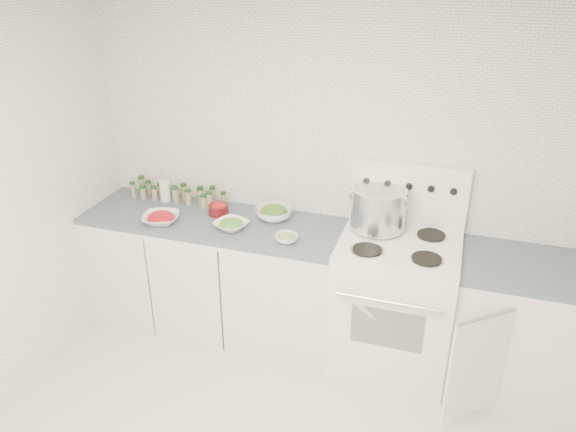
% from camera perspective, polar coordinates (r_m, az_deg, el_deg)
% --- Properties ---
extents(room_walls, '(3.54, 3.04, 2.52)m').
position_cam_1_polar(room_walls, '(2.40, -2.55, -0.86)').
color(room_walls, white).
rests_on(room_walls, ground).
extents(counter_left, '(1.85, 0.62, 0.90)m').
position_cam_1_polar(counter_left, '(4.18, -7.32, -5.85)').
color(counter_left, white).
rests_on(counter_left, ground).
extents(stove, '(0.76, 0.70, 1.36)m').
position_cam_1_polar(stove, '(3.85, 10.76, -8.35)').
color(stove, white).
rests_on(stove, ground).
extents(counter_right, '(0.89, 0.88, 0.90)m').
position_cam_1_polar(counter_right, '(3.91, 22.89, -10.49)').
color(counter_right, white).
rests_on(counter_right, ground).
extents(stock_pot, '(0.38, 0.36, 0.27)m').
position_cam_1_polar(stock_pot, '(3.70, 9.18, 0.95)').
color(stock_pot, silver).
rests_on(stock_pot, stove).
extents(bowl_tomato, '(0.31, 0.31, 0.08)m').
position_cam_1_polar(bowl_tomato, '(3.96, -12.78, -0.20)').
color(bowl_tomato, white).
rests_on(bowl_tomato, counter_left).
extents(bowl_snowpea, '(0.27, 0.27, 0.07)m').
position_cam_1_polar(bowl_snowpea, '(3.80, -5.80, -0.89)').
color(bowl_snowpea, white).
rests_on(bowl_snowpea, counter_left).
extents(bowl_broccoli, '(0.31, 0.31, 0.10)m').
position_cam_1_polar(bowl_broccoli, '(3.91, -1.46, 0.35)').
color(bowl_broccoli, white).
rests_on(bowl_broccoli, counter_left).
extents(bowl_zucchini, '(0.18, 0.18, 0.06)m').
position_cam_1_polar(bowl_zucchini, '(3.62, -0.17, -2.22)').
color(bowl_zucchini, white).
rests_on(bowl_zucchini, counter_left).
extents(bowl_pepper, '(0.14, 0.14, 0.09)m').
position_cam_1_polar(bowl_pepper, '(4.01, -7.09, 0.74)').
color(bowl_pepper, '#540E12').
rests_on(bowl_pepper, counter_left).
extents(salt_canister, '(0.08, 0.08, 0.15)m').
position_cam_1_polar(salt_canister, '(4.29, -12.37, 2.52)').
color(salt_canister, white).
rests_on(salt_canister, counter_left).
extents(tin_can, '(0.07, 0.07, 0.10)m').
position_cam_1_polar(tin_can, '(4.16, -8.64, 1.66)').
color(tin_can, '#B1A696').
rests_on(tin_can, counter_left).
extents(spice_cluster, '(0.75, 0.16, 0.14)m').
position_cam_1_polar(spice_cluster, '(4.26, -11.16, 2.28)').
color(spice_cluster, gray).
rests_on(spice_cluster, counter_left).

